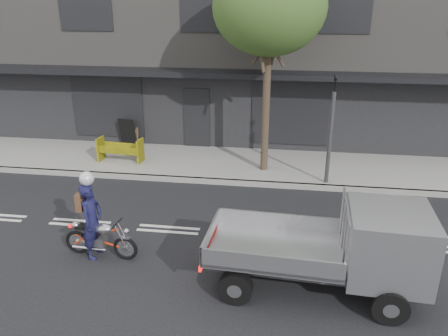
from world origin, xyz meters
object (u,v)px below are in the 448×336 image
Objects in this scene: traffic_light_pole at (330,136)px; sandwich_board at (128,132)px; motorcycle at (100,238)px; construction_barrier at (118,151)px; flatbed_ute at (366,245)px; rider at (92,221)px; street_tree at (269,7)px.

sandwich_board is at bearing 160.44° from traffic_light_pole.
sandwich_board is at bearing 110.08° from motorcycle.
motorcycle is at bearing -73.19° from construction_barrier.
motorcycle is 5.75m from flatbed_ute.
motorcycle is at bearing -138.73° from traffic_light_pole.
traffic_light_pole is 1.96× the size of rider.
flatbed_ute is at bearing -86.93° from traffic_light_pole.
traffic_light_pole is 2.25× the size of construction_barrier.
construction_barrier is at bearing -66.70° from sandwich_board.
sandwich_board is (-0.34, 1.94, 0.10)m from construction_barrier.
sandwich_board is at bearing 161.77° from street_tree.
traffic_light_pole is 7.15m from construction_barrier.
street_tree is 6.30× the size of sandwich_board.
street_tree is 7.78m from flatbed_ute.
rider is (-0.15, 0.00, 0.42)m from motorcycle.
street_tree is 8.12m from motorcycle.
street_tree is at bearing -4.85° from sandwich_board.
street_tree is 6.89m from construction_barrier.
traffic_light_pole is (2.00, -0.85, -3.63)m from street_tree.
street_tree is at bearing 1.87° from construction_barrier.
traffic_light_pole is at bearing -5.56° from construction_barrier.
construction_barrier is (-7.32, 6.00, -0.53)m from flatbed_ute.
flatbed_ute is (5.69, -0.58, 0.64)m from motorcycle.
motorcycle is at bearing -121.31° from street_tree.
street_tree reaches higher than construction_barrier.
traffic_light_pole is at bearing -6.18° from sandwich_board.
rider is 7.59m from sandwich_board.
construction_barrier is at bearing 174.44° from traffic_light_pole.
sandwich_board is at bearing 99.93° from construction_barrier.
street_tree is at bearing -27.39° from rider.
traffic_light_pole is at bearing -23.03° from street_tree.
street_tree is 4.33× the size of construction_barrier.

